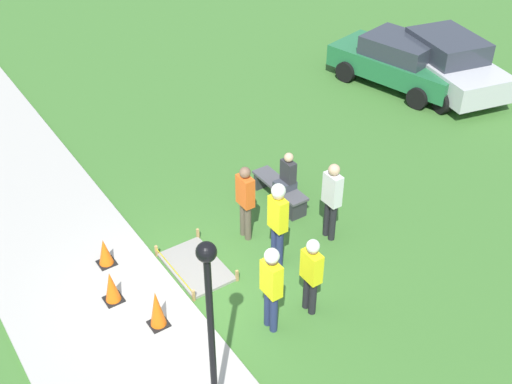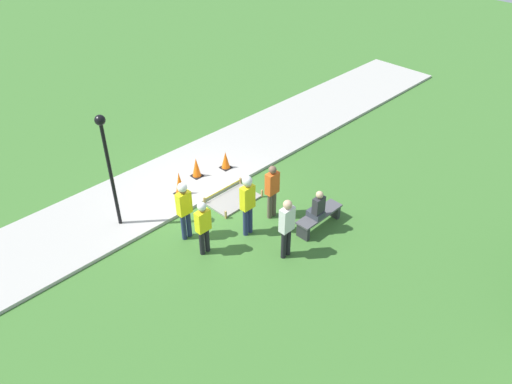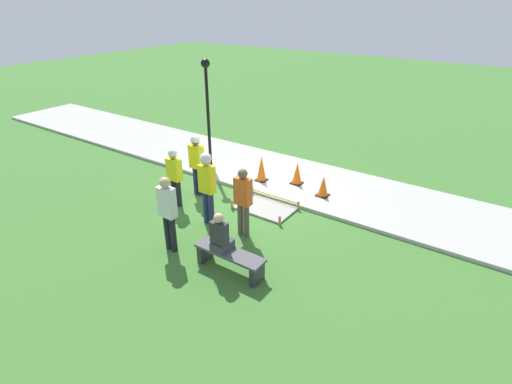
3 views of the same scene
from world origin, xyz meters
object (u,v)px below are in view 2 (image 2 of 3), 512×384
traffic_cone_near_patch (226,160)px  lamppost_near (107,155)px  worker_supervisor (203,224)px  traffic_cone_far_patch (196,167)px  traffic_cone_sidewalk_edge (180,183)px  worker_assistant (184,206)px  bystander_in_gray_shirt (287,225)px  park_bench (319,217)px  person_seated_on_bench (318,207)px  bystander_in_orange_shirt (272,189)px  worker_trainee (248,200)px

traffic_cone_near_patch → lamppost_near: bearing=0.5°
worker_supervisor → lamppost_near: size_ratio=0.48×
traffic_cone_far_patch → traffic_cone_sidewalk_edge: traffic_cone_sidewalk_edge is taller
worker_assistant → bystander_in_gray_shirt: 2.84m
bystander_in_gray_shirt → worker_assistant: bearing=-60.8°
traffic_cone_far_patch → bystander_in_gray_shirt: bearing=81.1°
traffic_cone_near_patch → park_bench: traffic_cone_near_patch is taller
person_seated_on_bench → lamppost_near: 5.86m
bystander_in_orange_shirt → bystander_in_gray_shirt: size_ratio=0.96×
traffic_cone_far_patch → bystander_in_gray_shirt: 4.68m
park_bench → bystander_in_gray_shirt: (1.59, 0.14, 0.71)m
traffic_cone_near_patch → person_seated_on_bench: size_ratio=0.68×
worker_assistant → traffic_cone_far_patch: bearing=-135.0°
bystander_in_orange_shirt → lamppost_near: lamppost_near is taller
bystander_in_orange_shirt → lamppost_near: size_ratio=0.51×
traffic_cone_far_patch → worker_supervisor: (2.16, 2.94, 0.54)m
worker_assistant → bystander_in_orange_shirt: 2.59m
traffic_cone_far_patch → park_bench: bearing=101.1°
traffic_cone_sidewalk_edge → person_seated_on_bench: person_seated_on_bench is taller
traffic_cone_far_patch → bystander_in_gray_shirt: (0.72, 4.58, 0.61)m
lamppost_near → person_seated_on_bench: bearing=132.6°
worker_trainee → worker_supervisor: bearing=-10.4°
bystander_in_orange_shirt → lamppost_near: 4.63m
traffic_cone_sidewalk_edge → park_bench: 4.44m
bystander_in_orange_shirt → traffic_cone_far_patch: bearing=-85.0°
worker_trainee → bystander_in_gray_shirt: worker_trainee is taller
park_bench → traffic_cone_sidewalk_edge: bearing=-64.9°
worker_supervisor → traffic_cone_near_patch: bearing=-140.2°
park_bench → lamppost_near: lamppost_near is taller
worker_trainee → lamppost_near: bearing=-50.3°
traffic_cone_far_patch → worker_assistant: worker_assistant is taller
park_bench → worker_supervisor: size_ratio=0.95×
traffic_cone_far_patch → traffic_cone_sidewalk_edge: bearing=22.6°
worker_trainee → park_bench: bearing=142.8°
worker_assistant → lamppost_near: lamppost_near is taller
traffic_cone_sidewalk_edge → bystander_in_orange_shirt: bystander_in_orange_shirt is taller
worker_supervisor → lamppost_near: 3.13m
traffic_cone_sidewalk_edge → lamppost_near: bearing=-2.4°
traffic_cone_sidewalk_edge → bystander_in_orange_shirt: (-1.29, 2.71, 0.50)m
park_bench → person_seated_on_bench: size_ratio=1.79×
bystander_in_gray_shirt → traffic_cone_sidewalk_edge: bearing=-85.9°
person_seated_on_bench → bystander_in_orange_shirt: bystander_in_orange_shirt is taller
worker_trainee → bystander_in_gray_shirt: size_ratio=1.06×
person_seated_on_bench → traffic_cone_sidewalk_edge: bearing=-67.4°
bystander_in_orange_shirt → lamppost_near: bearing=-39.3°
park_bench → traffic_cone_near_patch: bearing=-92.0°
park_bench → bystander_in_orange_shirt: bearing=-65.5°
worker_trainee → lamppost_near: lamppost_near is taller
bystander_in_gray_shirt → bystander_in_orange_shirt: bearing=-124.4°
worker_supervisor → lamppost_near: lamppost_near is taller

